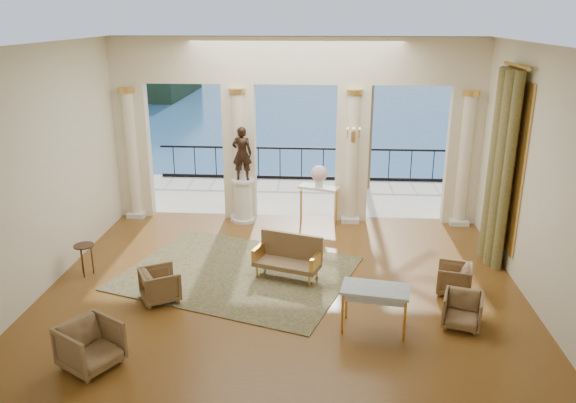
# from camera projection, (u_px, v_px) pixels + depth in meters

# --- Properties ---
(floor) EXTENTS (9.00, 9.00, 0.00)m
(floor) POSITION_uv_depth(u_px,v_px,m) (284.00, 286.00, 10.85)
(floor) COLOR #442711
(floor) RESTS_ON ground
(room_walls) EXTENTS (9.00, 9.00, 9.00)m
(room_walls) POSITION_uv_depth(u_px,v_px,m) (278.00, 154.00, 8.88)
(room_walls) COLOR #EDE6C6
(room_walls) RESTS_ON ground
(arcade) EXTENTS (9.00, 0.56, 4.50)m
(arcade) POSITION_uv_depth(u_px,v_px,m) (296.00, 118.00, 13.64)
(arcade) COLOR #FFEBCA
(arcade) RESTS_ON ground
(terrace) EXTENTS (10.00, 3.60, 0.10)m
(terrace) POSITION_uv_depth(u_px,v_px,m) (299.00, 196.00, 16.35)
(terrace) COLOR beige
(terrace) RESTS_ON ground
(balustrade) EXTENTS (9.00, 0.06, 1.03)m
(balustrade) POSITION_uv_depth(u_px,v_px,m) (302.00, 167.00, 17.72)
(balustrade) COLOR black
(balustrade) RESTS_ON terrace
(palm_tree) EXTENTS (2.00, 2.00, 4.50)m
(palm_tree) POSITION_uv_depth(u_px,v_px,m) (373.00, 48.00, 15.66)
(palm_tree) COLOR #4C3823
(palm_tree) RESTS_ON terrace
(headland) EXTENTS (22.00, 18.00, 6.00)m
(headland) POSITION_uv_depth(u_px,v_px,m) (111.00, 73.00, 79.97)
(headland) COLOR black
(headland) RESTS_ON sea
(sea) EXTENTS (160.00, 160.00, 0.00)m
(sea) POSITION_uv_depth(u_px,v_px,m) (320.00, 108.00, 69.52)
(sea) COLOR #20559D
(sea) RESTS_ON ground
(curtain) EXTENTS (0.33, 1.40, 4.09)m
(curtain) POSITION_uv_depth(u_px,v_px,m) (500.00, 168.00, 11.35)
(curtain) COLOR brown
(curtain) RESTS_ON ground
(window_frame) EXTENTS (0.04, 1.60, 3.40)m
(window_frame) POSITION_uv_depth(u_px,v_px,m) (510.00, 165.00, 11.31)
(window_frame) COLOR gold
(window_frame) RESTS_ON room_walls
(wall_sconce) EXTENTS (0.30, 0.11, 0.33)m
(wall_sconce) POSITION_uv_depth(u_px,v_px,m) (353.00, 136.00, 13.37)
(wall_sconce) COLOR gold
(wall_sconce) RESTS_ON arcade
(rug) EXTENTS (5.16, 4.55, 0.02)m
(rug) POSITION_uv_depth(u_px,v_px,m) (238.00, 273.00, 11.35)
(rug) COLOR #303419
(rug) RESTS_ON ground
(armchair_a) EXTENTS (0.99, 1.01, 0.77)m
(armchair_a) POSITION_uv_depth(u_px,v_px,m) (90.00, 343.00, 8.25)
(armchair_a) COLOR #4E371E
(armchair_a) RESTS_ON ground
(armchair_b) EXTENTS (0.75, 0.73, 0.64)m
(armchair_b) POSITION_uv_depth(u_px,v_px,m) (463.00, 309.00, 9.35)
(armchair_b) COLOR #4E371E
(armchair_b) RESTS_ON ground
(armchair_c) EXTENTS (0.69, 0.72, 0.62)m
(armchair_c) POSITION_uv_depth(u_px,v_px,m) (454.00, 277.00, 10.48)
(armchair_c) COLOR #4E371E
(armchair_c) RESTS_ON ground
(armchair_d) EXTENTS (0.85, 0.86, 0.67)m
(armchair_d) POSITION_uv_depth(u_px,v_px,m) (160.00, 283.00, 10.21)
(armchair_d) COLOR #4E371E
(armchair_d) RESTS_ON ground
(settee) EXTENTS (1.41, 0.94, 0.86)m
(settee) POSITION_uv_depth(u_px,v_px,m) (288.00, 256.00, 11.12)
(settee) COLOR #4E371E
(settee) RESTS_ON ground
(game_table) EXTENTS (1.18, 0.77, 0.75)m
(game_table) POSITION_uv_depth(u_px,v_px,m) (375.00, 292.00, 9.16)
(game_table) COLOR #91A5B4
(game_table) RESTS_ON ground
(pedestal) EXTENTS (0.60, 0.60, 1.09)m
(pedestal) POSITION_uv_depth(u_px,v_px,m) (243.00, 201.00, 14.07)
(pedestal) COLOR silver
(pedestal) RESTS_ON ground
(statue) EXTENTS (0.49, 0.32, 1.33)m
(statue) POSITION_uv_depth(u_px,v_px,m) (242.00, 153.00, 13.68)
(statue) COLOR black
(statue) RESTS_ON pedestal
(console_table) EXTENTS (1.06, 0.68, 0.94)m
(console_table) POSITION_uv_depth(u_px,v_px,m) (319.00, 193.00, 13.92)
(console_table) COLOR silver
(console_table) RESTS_ON ground
(urn) EXTENTS (0.40, 0.40, 0.53)m
(urn) POSITION_uv_depth(u_px,v_px,m) (319.00, 175.00, 13.77)
(urn) COLOR white
(urn) RESTS_ON console_table
(side_table) EXTENTS (0.40, 0.40, 0.65)m
(side_table) POSITION_uv_depth(u_px,v_px,m) (84.00, 249.00, 11.13)
(side_table) COLOR black
(side_table) RESTS_ON ground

